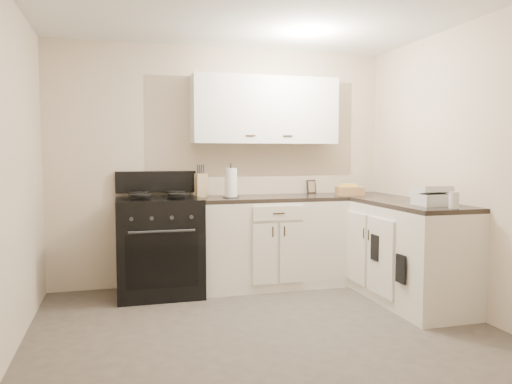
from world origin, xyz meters
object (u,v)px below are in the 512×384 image
object	(u,v)px
knife_block	(201,185)
wicker_basket	(350,191)
countertop_grill	(433,200)
stove	(159,248)
paper_towel	(231,183)

from	to	relation	value
knife_block	wicker_basket	distance (m)	1.58
knife_block	countertop_grill	world-z (taller)	knife_block
wicker_basket	countertop_grill	bearing A→B (deg)	-79.22
stove	paper_towel	bearing A→B (deg)	-1.79
knife_block	countertop_grill	size ratio (longest dim) A/B	0.89
wicker_basket	countertop_grill	xyz separation A→B (m)	(0.22, -1.14, 0.00)
stove	wicker_basket	xyz separation A→B (m)	(2.00, -0.08, 0.53)
paper_towel	stove	bearing A→B (deg)	178.21
countertop_grill	stove	bearing A→B (deg)	153.59
paper_towel	countertop_grill	distance (m)	1.93
paper_towel	knife_block	bearing A→B (deg)	148.77
paper_towel	wicker_basket	xyz separation A→B (m)	(1.28, -0.06, -0.10)
stove	countertop_grill	world-z (taller)	countertop_grill
countertop_grill	knife_block	bearing A→B (deg)	144.86
paper_towel	countertop_grill	world-z (taller)	paper_towel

